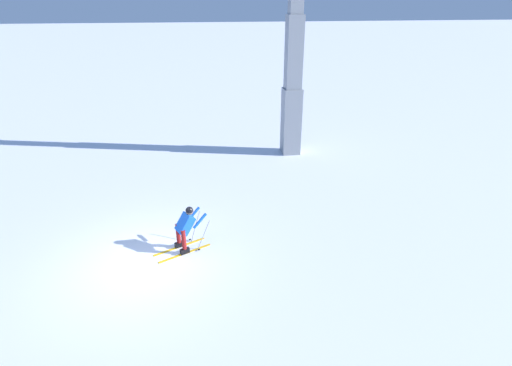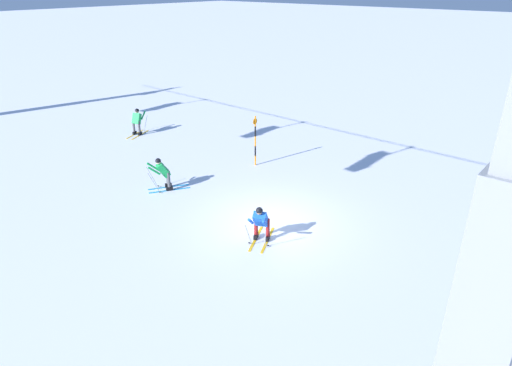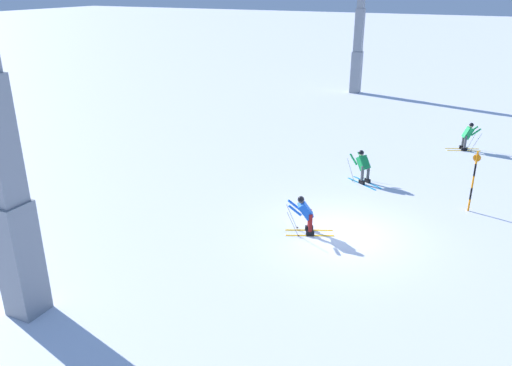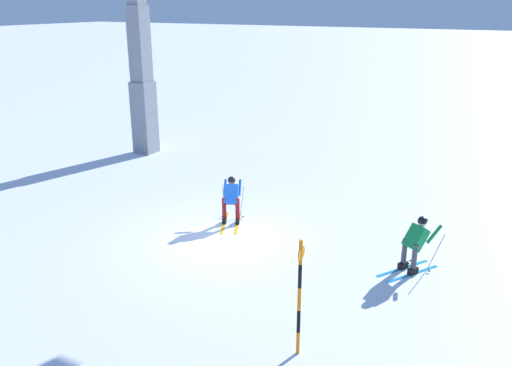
{
  "view_description": "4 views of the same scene",
  "coord_description": "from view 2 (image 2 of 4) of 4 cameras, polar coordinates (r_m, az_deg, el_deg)",
  "views": [
    {
      "loc": [
        9.36,
        1.83,
        6.88
      ],
      "look_at": [
        -1.3,
        3.51,
        1.68
      ],
      "focal_mm": 26.8,
      "sensor_mm": 36.0,
      "label": 1
    },
    {
      "loc": [
        -8.46,
        10.88,
        7.98
      ],
      "look_at": [
        -1.01,
        2.08,
        2.62
      ],
      "focal_mm": 30.74,
      "sensor_mm": 36.0,
      "label": 2
    },
    {
      "loc": [
        -15.6,
        -4.16,
        8.22
      ],
      "look_at": [
        -1.03,
        2.9,
        1.78
      ],
      "focal_mm": 35.77,
      "sensor_mm": 36.0,
      "label": 3
    },
    {
      "loc": [
        7.35,
        -11.72,
        6.42
      ],
      "look_at": [
        0.06,
        1.77,
        1.18
      ],
      "focal_mm": 37.28,
      "sensor_mm": 36.0,
      "label": 4
    }
  ],
  "objects": [
    {
      "name": "skier_distant_downhill",
      "position": [
        25.71,
        -15.23,
        7.92
      ],
      "size": [
        1.11,
        1.77,
        1.57
      ],
      "color": "yellow",
      "rests_on": "ground_plane"
    },
    {
      "name": "ground_plane",
      "position": [
        15.93,
        2.06,
        -5.14
      ],
      "size": [
        260.0,
        260.0,
        0.0
      ],
      "primitive_type": "plane",
      "color": "white"
    },
    {
      "name": "trail_marker_pole",
      "position": [
        20.31,
        -0.1,
        5.7
      ],
      "size": [
        0.07,
        0.28,
        2.39
      ],
      "color": "orange",
      "rests_on": "ground_plane"
    },
    {
      "name": "skier_carving_main",
      "position": [
        14.39,
        0.6,
        -5.01
      ],
      "size": [
        1.24,
        1.75,
        1.53
      ],
      "color": "yellow",
      "rests_on": "ground_plane"
    },
    {
      "name": "skier_distant_uphill",
      "position": [
        18.41,
        -11.99,
        1.47
      ],
      "size": [
        1.36,
        1.72,
        1.55
      ],
      "color": "#198CCC",
      "rests_on": "ground_plane"
    },
    {
      "name": "lift_tower_near",
      "position": [
        6.03,
        27.01,
        -18.19
      ],
      "size": [
        0.85,
        2.67,
        10.02
      ],
      "color": "gray",
      "rests_on": "ground_plane"
    }
  ]
}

